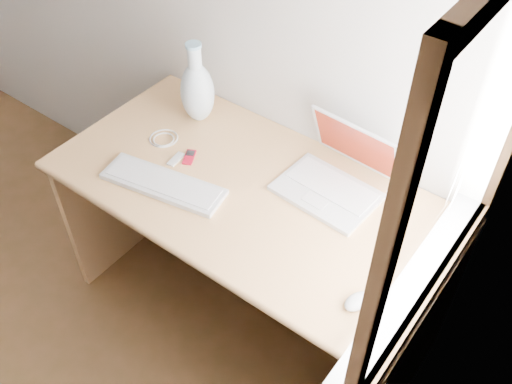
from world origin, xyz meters
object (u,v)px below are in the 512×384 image
Objects in this scene: laptop at (335,176)px; external_keyboard at (163,184)px; desk at (264,216)px; vase at (197,90)px.

laptop reaches higher than external_keyboard.
laptop is 0.61m from external_keyboard.
desk is 3.07× the size of external_keyboard.
vase reaches higher than laptop.
laptop is at bearing 22.57° from desk.
external_keyboard is 1.39× the size of vase.
external_keyboard is (-0.49, -0.36, -0.04)m from laptop.
desk is at bearing -153.65° from laptop.
external_keyboard reaches higher than desk.
desk is 4.04× the size of laptop.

